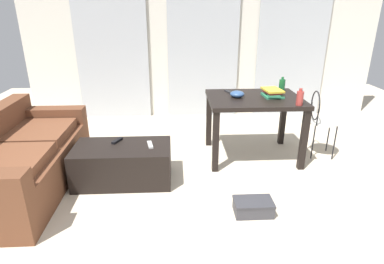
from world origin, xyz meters
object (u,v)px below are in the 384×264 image
Objects in this scene: tv_remote_primary at (117,141)px; coffee_table at (123,163)px; wire_chair at (319,116)px; couch at (19,161)px; bottle_near at (282,86)px; bowl at (237,94)px; tv_remote_secondary at (150,145)px; bottle_far at (300,98)px; shoebox at (253,207)px; book_stack at (272,93)px; tv_remote_on_table at (229,92)px; craft_table at (254,106)px.

coffee_table is at bearing -38.16° from tv_remote_primary.
couch is at bearing -169.52° from wire_chair.
bottle_near reaches higher than bowl.
wire_chair is 4.63× the size of tv_remote_secondary.
wire_chair is 4.47× the size of bottle_far.
couch reaches higher than shoebox.
bowl is at bearing 88.13° from shoebox.
tv_remote_primary is (-1.84, -0.44, -0.41)m from book_stack.
bottle_far is at bearing -88.01° from bottle_near.
tv_remote_on_table reaches higher than tv_remote_primary.
shoebox is at bearing -91.87° from bowl.
tv_remote_secondary is (-1.03, -0.55, -0.41)m from bowl.
craft_table is at bearing -174.93° from book_stack.
bottle_far reaches higher than tv_remote_secondary.
bowl reaches higher than shoebox.
bottle_near is 0.68m from tv_remote_on_table.
coffee_table is 0.92× the size of craft_table.
tv_remote_secondary is at bearing -151.92° from bowl.
craft_table is at bearing -61.85° from tv_remote_on_table.
bottle_far is 0.92m from tv_remote_on_table.
wire_chair is at bearing 48.46° from shoebox.
craft_table is 1.38m from tv_remote_secondary.
tv_remote_on_table is at bearing 139.20° from bottle_far.
bowl reaches higher than craft_table.
wire_chair is at bearing 12.90° from coffee_table.
shoebox is (0.99, -0.70, -0.35)m from tv_remote_secondary.
coffee_table is (1.06, 0.09, -0.11)m from couch.
bottle_far reaches higher than bowl.
tv_remote_secondary is (-0.97, -0.78, -0.38)m from tv_remote_on_table.
bottle_near is 0.65m from bowl.
wire_chair is at bearing -0.21° from craft_table.
bowl is 0.94× the size of tv_remote_secondary.
bowl is 1.06× the size of tv_remote_primary.
bottle_far is at bearing -30.11° from bowl.
tv_remote_on_table reaches higher than tv_remote_secondary.
craft_table is 1.69m from tv_remote_primary.
tv_remote_on_table is 0.91× the size of tv_remote_secondary.
wire_chair is (2.39, 0.55, 0.32)m from coffee_table.
couch is at bearing -166.85° from book_stack.
bowl is at bearing 17.17° from tv_remote_secondary.
couch is 9.63× the size of bottle_near.
craft_table is at bearing 179.79° from wire_chair.
book_stack reaches higher than tv_remote_primary.
wire_chair is 5.09× the size of tv_remote_on_table.
bottle_near reaches higher than craft_table.
wire_chair is 1.72m from shoebox.
bottle_near is 1.16× the size of bowl.
bowl is 1.46m from shoebox.
craft_table is 3.12× the size of shoebox.
bottle_far is 1.11× the size of bowl.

